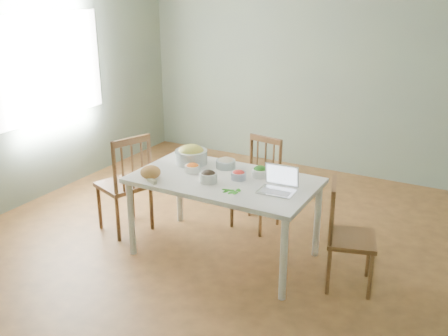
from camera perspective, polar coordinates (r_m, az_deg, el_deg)
The scene contains 19 objects.
floor at distance 5.09m, azimuth 0.25°, elevation -8.38°, with size 5.00×5.00×0.00m, color #54371D.
wall_back at distance 6.85m, azimuth 10.53°, elevation 10.79°, with size 5.00×0.00×2.70m, color gray.
wall_left at distance 6.17m, azimuth -20.81°, elevation 8.79°, with size 0.00×5.00×2.70m, color gray.
window_left at distance 6.33m, azimuth -18.80°, elevation 10.67°, with size 0.04×1.60×1.20m, color white.
dining_table at distance 4.72m, azimuth -0.00°, elevation -5.52°, with size 1.64×0.92×0.77m, color white, non-canonical shape.
chair_far at distance 5.25m, azimuth 3.53°, elevation -1.85°, with size 0.41×0.39×0.94m, color #3D2514, non-canonical shape.
chair_left at distance 5.26m, azimuth -11.15°, elevation -1.59°, with size 0.46×0.44×1.03m, color #3D2514, non-canonical shape.
chair_right at distance 4.36m, azimuth 14.07°, elevation -7.44°, with size 0.41×0.39×0.92m, color #3D2514, non-canonical shape.
bread_boule at distance 4.60m, azimuth -8.21°, elevation -0.47°, with size 0.18×0.18×0.12m, color #A58347.
butter_stick at distance 4.52m, azimuth -8.04°, elevation -1.44°, with size 0.12×0.03×0.03m, color beige.
bowl_squash at distance 4.93m, azimuth -3.68°, elevation 1.51°, with size 0.31×0.31×0.18m, color gold, non-canonical shape.
bowl_carrot at distance 4.72m, azimuth -3.54°, elevation 0.04°, with size 0.14×0.14×0.08m, color #F03500, non-canonical shape.
bowl_onion at distance 4.81m, azimuth 0.19°, elevation 0.58°, with size 0.18×0.18×0.10m, color beige, non-canonical shape.
bowl_mushroom at distance 4.47m, azimuth -1.77°, elevation -0.95°, with size 0.16×0.16×0.10m, color black, non-canonical shape.
bowl_redpep at distance 4.54m, azimuth 1.64°, elevation -0.77°, with size 0.14×0.14×0.08m, color red, non-canonical shape.
bowl_broccoli at distance 4.61m, azimuth 4.06°, elevation -0.38°, with size 0.15×0.15×0.10m, color #0E3C08, non-canonical shape.
flatbread at distance 4.72m, azimuth 5.62°, elevation -0.44°, with size 0.21×0.21×0.02m, color tan.
basil_bunch at distance 4.30m, azimuth 0.74°, elevation -2.46°, with size 0.18×0.18×0.02m, color #0C5308, non-canonical shape.
laptop at distance 4.26m, azimuth 5.93°, elevation -1.40°, with size 0.30×0.24×0.21m, color silver, non-canonical shape.
Camera 1 is at (2.14, -3.92, 2.44)m, focal length 40.95 mm.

